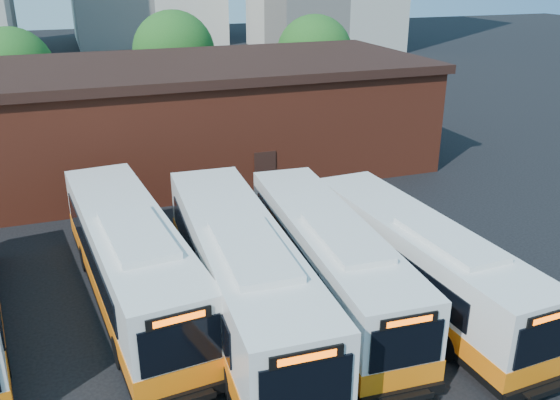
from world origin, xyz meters
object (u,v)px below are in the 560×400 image
object	(u,v)px
bus_east	(419,266)
transit_worker	(431,327)
bus_midwest	(241,279)
bus_west	(131,264)
bus_mideast	(328,264)

from	to	relation	value
bus_east	transit_worker	bearing A→B (deg)	-117.71
bus_midwest	bus_east	distance (m)	6.53
bus_west	transit_worker	bearing A→B (deg)	-41.93
bus_west	bus_midwest	xyz separation A→B (m)	(3.37, -2.54, 0.06)
bus_midwest	bus_mideast	world-z (taller)	bus_midwest
bus_mideast	bus_east	distance (m)	3.31
bus_west	bus_mideast	xyz separation A→B (m)	(6.75, -2.26, -0.09)
bus_mideast	bus_east	size ratio (longest dim) A/B	1.03
bus_east	transit_worker	size ratio (longest dim) A/B	6.40
bus_west	bus_midwest	size ratio (longest dim) A/B	0.97
bus_mideast	transit_worker	size ratio (longest dim) A/B	6.56
bus_west	bus_mideast	size ratio (longest dim) A/B	1.06
bus_midwest	bus_mideast	bearing A→B (deg)	7.15
bus_midwest	transit_worker	size ratio (longest dim) A/B	7.18
bus_mideast	transit_worker	world-z (taller)	bus_mideast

